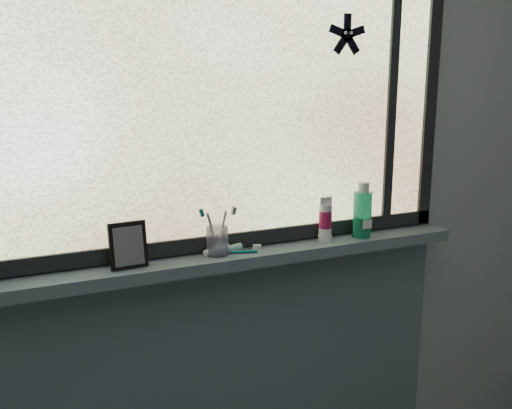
{
  "coord_description": "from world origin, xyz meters",
  "views": [
    {
      "loc": [
        -0.7,
        -0.43,
        1.59
      ],
      "look_at": [
        -0.03,
        1.05,
        1.22
      ],
      "focal_mm": 40.0,
      "sensor_mm": 36.0,
      "label": 1
    }
  ],
  "objects_px": {
    "vanity_mirror": "(128,245)",
    "mouthwash_bottle": "(363,210)",
    "toothbrush_cup": "(217,241)",
    "cream_tube": "(325,217)"
  },
  "relations": [
    {
      "from": "toothbrush_cup",
      "to": "mouthwash_bottle",
      "type": "distance_m",
      "value": 0.55
    },
    {
      "from": "mouthwash_bottle",
      "to": "cream_tube",
      "type": "height_order",
      "value": "mouthwash_bottle"
    },
    {
      "from": "mouthwash_bottle",
      "to": "cream_tube",
      "type": "relative_size",
      "value": 1.48
    },
    {
      "from": "toothbrush_cup",
      "to": "mouthwash_bottle",
      "type": "relative_size",
      "value": 0.57
    },
    {
      "from": "toothbrush_cup",
      "to": "vanity_mirror",
      "type": "bearing_deg",
      "value": -178.08
    },
    {
      "from": "mouthwash_bottle",
      "to": "cream_tube",
      "type": "xyz_separation_m",
      "value": [
        -0.14,
        0.02,
        -0.02
      ]
    },
    {
      "from": "toothbrush_cup",
      "to": "cream_tube",
      "type": "xyz_separation_m",
      "value": [
        0.4,
        0.0,
        0.04
      ]
    },
    {
      "from": "vanity_mirror",
      "to": "mouthwash_bottle",
      "type": "height_order",
      "value": "mouthwash_bottle"
    },
    {
      "from": "mouthwash_bottle",
      "to": "cream_tube",
      "type": "distance_m",
      "value": 0.14
    },
    {
      "from": "mouthwash_bottle",
      "to": "vanity_mirror",
      "type": "bearing_deg",
      "value": 179.64
    }
  ]
}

